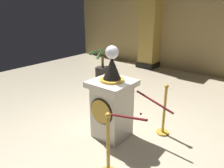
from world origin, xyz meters
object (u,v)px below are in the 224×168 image
at_px(stanchion_near, 108,154).
at_px(stanchion_far, 164,117).
at_px(potted_palm_left, 103,71).
at_px(pedestal_clock, 112,103).

bearing_deg(stanchion_near, stanchion_far, 84.84).
relative_size(stanchion_far, potted_palm_left, 0.86).
height_order(pedestal_clock, stanchion_far, pedestal_clock).
relative_size(pedestal_clock, stanchion_far, 1.70).
xyz_separation_m(pedestal_clock, stanchion_near, (0.58, -0.80, -0.33)).
relative_size(pedestal_clock, potted_palm_left, 1.47).
bearing_deg(pedestal_clock, stanchion_near, -53.99).
xyz_separation_m(pedestal_clock, stanchion_far, (0.72, 0.67, -0.33)).
height_order(pedestal_clock, potted_palm_left, pedestal_clock).
bearing_deg(potted_palm_left, stanchion_far, -28.40).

